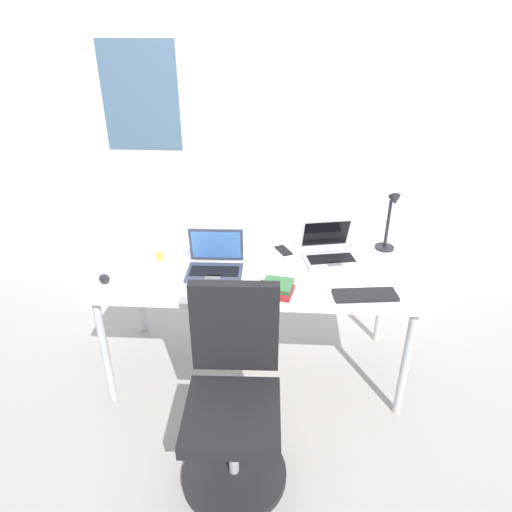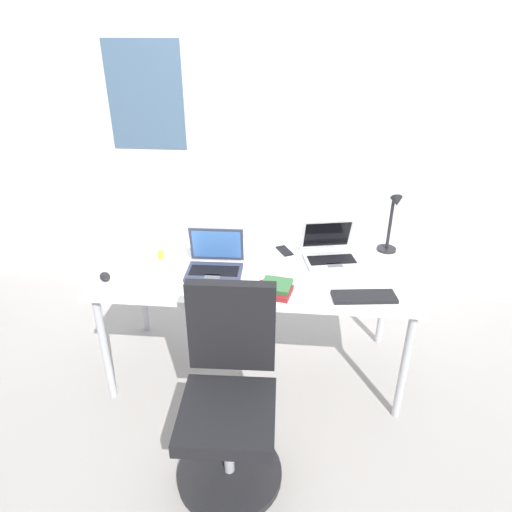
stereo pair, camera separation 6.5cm
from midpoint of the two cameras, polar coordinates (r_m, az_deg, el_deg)
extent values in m
plane|color=gray|center=(3.06, -0.63, -13.77)|extent=(12.00, 12.00, 0.00)
cube|color=silver|center=(3.48, 0.61, 15.46)|extent=(6.00, 0.12, 2.60)
cube|color=#3F5972|center=(3.54, -14.98, 18.91)|extent=(0.56, 0.01, 0.76)
cube|color=white|center=(2.65, -0.71, -1.83)|extent=(1.80, 0.80, 0.03)
cylinder|color=#B2B5BA|center=(2.76, -19.22, -11.37)|extent=(0.04, 0.04, 0.71)
cylinder|color=#B2B5BA|center=(2.65, 17.65, -12.91)|extent=(0.04, 0.04, 0.71)
cylinder|color=#B2B5BA|center=(3.28, -15.04, -4.09)|extent=(0.04, 0.04, 0.71)
cylinder|color=#B2B5BA|center=(3.19, 15.08, -5.08)|extent=(0.04, 0.04, 0.71)
cylinder|color=black|center=(2.97, 15.33, 1.05)|extent=(0.12, 0.12, 0.02)
cylinder|color=black|center=(2.90, 15.75, 4.21)|extent=(0.02, 0.02, 0.34)
cylinder|color=black|center=(2.80, 16.34, 7.08)|extent=(0.01, 0.08, 0.01)
cone|color=black|center=(2.77, 16.49, 6.79)|extent=(0.07, 0.09, 0.09)
cube|color=#33384C|center=(2.58, -6.00, -2.14)|extent=(0.32, 0.22, 0.02)
cube|color=black|center=(2.58, -6.01, -1.92)|extent=(0.28, 0.13, 0.00)
cube|color=#595B60|center=(2.52, -6.23, -2.70)|extent=(0.09, 0.05, 0.00)
cube|color=#33384C|center=(2.64, -5.76, 1.41)|extent=(0.32, 0.05, 0.21)
cube|color=#3F72BF|center=(2.63, -5.77, 1.38)|extent=(0.28, 0.04, 0.18)
cube|color=#B7BABC|center=(2.74, 8.78, -0.54)|extent=(0.35, 0.28, 0.02)
cube|color=black|center=(2.73, 8.79, -0.33)|extent=(0.29, 0.17, 0.00)
cube|color=#595B60|center=(2.67, 9.21, -1.02)|extent=(0.10, 0.06, 0.00)
cube|color=#B7BABC|center=(2.81, 8.15, 2.82)|extent=(0.32, 0.13, 0.21)
cube|color=black|center=(2.80, 8.18, 2.81)|extent=(0.29, 0.11, 0.17)
cube|color=black|center=(2.43, 12.88, -4.84)|extent=(0.34, 0.16, 0.02)
ellipsoid|color=black|center=(2.65, -19.31, -2.71)|extent=(0.10, 0.11, 0.03)
cube|color=black|center=(2.84, 2.83, 0.71)|extent=(0.12, 0.15, 0.01)
cylinder|color=gold|center=(2.78, -12.75, 0.10)|extent=(0.04, 0.04, 0.06)
cylinder|color=white|center=(2.77, -12.83, 0.83)|extent=(0.04, 0.04, 0.01)
cube|color=maroon|center=(2.40, 1.59, -4.44)|extent=(0.22, 0.19, 0.03)
cube|color=#336638|center=(2.40, 1.96, -3.67)|extent=(0.18, 0.18, 0.02)
cylinder|color=black|center=(2.50, -3.61, -25.71)|extent=(0.52, 0.52, 0.04)
cylinder|color=#A5A8AD|center=(2.35, -3.75, -22.92)|extent=(0.05, 0.05, 0.34)
cube|color=black|center=(2.19, -3.92, -19.48)|extent=(0.45, 0.45, 0.07)
cube|color=black|center=(2.17, -3.57, -8.94)|extent=(0.42, 0.07, 0.48)
camera|label=1|loc=(0.03, -90.72, -0.37)|focal=31.62mm
camera|label=2|loc=(0.03, 89.28, 0.37)|focal=31.62mm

